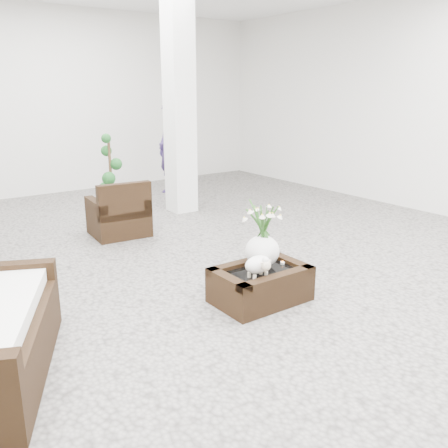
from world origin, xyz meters
TOP-DOWN VIEW (x-y plane):
  - ground at (0.00, 0.00)m, footprint 11.00×11.00m
  - column at (1.20, 2.80)m, footprint 0.40×0.40m
  - coffee_table at (-0.06, -0.79)m, footprint 0.90×0.60m
  - sheep_figurine at (-0.18, -0.89)m, footprint 0.28×0.23m
  - planter_narcissus at (0.04, -0.69)m, footprint 0.44×0.44m
  - tealight at (0.24, -0.77)m, footprint 0.04×0.04m
  - armchair at (-0.25, 2.11)m, footprint 0.80×0.77m
  - topiary at (0.03, 2.98)m, footprint 0.35×0.35m
  - shopper at (1.72, 4.08)m, footprint 0.45×0.66m

SIDE VIEW (x-z plane):
  - ground at x=0.00m, z-range 0.00..0.00m
  - coffee_table at x=-0.06m, z-range 0.00..0.31m
  - tealight at x=0.24m, z-range 0.31..0.34m
  - armchair at x=-0.25m, z-range 0.00..0.79m
  - sheep_figurine at x=-0.18m, z-range 0.31..0.52m
  - topiary at x=0.03m, z-range 0.00..1.32m
  - planter_narcissus at x=0.04m, z-range 0.31..1.11m
  - shopper at x=1.72m, z-range 0.00..1.76m
  - column at x=1.20m, z-range 0.00..3.50m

